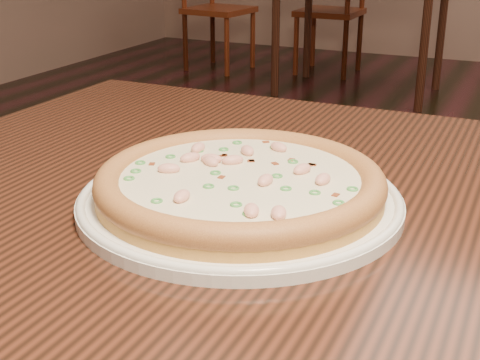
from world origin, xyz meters
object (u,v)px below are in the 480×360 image
at_px(plate, 240,199).
at_px(chair_a, 213,8).
at_px(hero_table, 358,290).
at_px(pizza, 240,183).
at_px(chair_b, 337,11).

height_order(plate, chair_a, chair_a).
relative_size(hero_table, pizza, 3.96).
height_order(plate, pizza, pizza).
relative_size(plate, chair_b, 0.36).
bearing_deg(chair_a, plate, -62.66).
bearing_deg(chair_b, pizza, -74.65).
xyz_separation_m(hero_table, plate, (-0.12, -0.05, 0.11)).
bearing_deg(plate, hero_table, 22.62).
height_order(hero_table, chair_a, chair_a).
distance_m(hero_table, plate, 0.17).
bearing_deg(pizza, chair_b, 105.35).
height_order(pizza, chair_a, chair_a).
height_order(chair_a, chair_b, same).
height_order(pizza, chair_b, chair_b).
relative_size(plate, pizza, 1.12).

